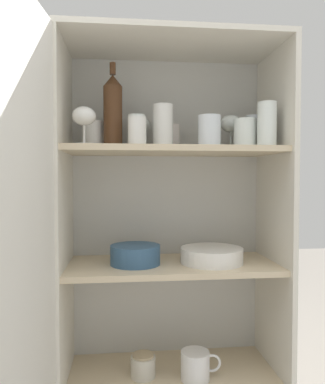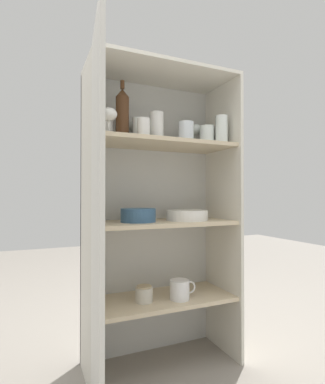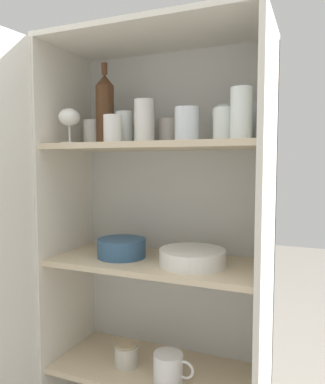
% 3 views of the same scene
% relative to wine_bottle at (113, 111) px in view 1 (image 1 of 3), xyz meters
% --- Properties ---
extents(cupboard_back_panel, '(0.77, 0.02, 1.49)m').
position_rel_wine_bottle_xyz_m(cupboard_back_panel, '(0.21, 0.16, -0.52)').
color(cupboard_back_panel, silver).
rests_on(cupboard_back_panel, ground_plane).
extents(cupboard_side_left, '(0.02, 0.36, 1.49)m').
position_rel_wine_bottle_xyz_m(cupboard_side_left, '(-0.17, -0.01, -0.52)').
color(cupboard_side_left, silver).
rests_on(cupboard_side_left, ground_plane).
extents(cupboard_side_right, '(0.02, 0.36, 1.49)m').
position_rel_wine_bottle_xyz_m(cupboard_side_right, '(0.58, -0.01, -0.52)').
color(cupboard_side_right, silver).
rests_on(cupboard_side_right, ground_plane).
extents(cupboard_top_panel, '(0.77, 0.36, 0.02)m').
position_rel_wine_bottle_xyz_m(cupboard_top_panel, '(0.21, -0.01, 0.23)').
color(cupboard_top_panel, silver).
rests_on(cupboard_top_panel, cupboard_side_left).
extents(shelf_board_lower, '(0.73, 0.32, 0.02)m').
position_rel_wine_bottle_xyz_m(shelf_board_lower, '(0.21, -0.01, -0.94)').
color(shelf_board_lower, beige).
extents(shelf_board_middle, '(0.73, 0.32, 0.02)m').
position_rel_wine_bottle_xyz_m(shelf_board_middle, '(0.21, -0.01, -0.54)').
color(shelf_board_middle, beige).
extents(shelf_board_upper, '(0.73, 0.32, 0.02)m').
position_rel_wine_bottle_xyz_m(shelf_board_upper, '(0.21, -0.01, -0.14)').
color(shelf_board_upper, beige).
extents(cupboard_door, '(0.06, 0.38, 1.49)m').
position_rel_wine_bottle_xyz_m(cupboard_door, '(-0.20, -0.38, -0.52)').
color(cupboard_door, silver).
rests_on(cupboard_door, ground_plane).
extents(tumbler_glass_0, '(0.08, 0.08, 0.11)m').
position_rel_wine_bottle_xyz_m(tumbler_glass_0, '(0.33, -0.05, -0.07)').
color(tumbler_glass_0, white).
rests_on(tumbler_glass_0, shelf_board_upper).
extents(tumbler_glass_1, '(0.06, 0.06, 0.09)m').
position_rel_wine_bottle_xyz_m(tumbler_glass_1, '(0.08, -0.09, -0.08)').
color(tumbler_glass_1, white).
rests_on(tumbler_glass_1, shelf_board_upper).
extents(tumbler_glass_2, '(0.07, 0.07, 0.15)m').
position_rel_wine_bottle_xyz_m(tumbler_glass_2, '(0.17, -0.03, -0.05)').
color(tumbler_glass_2, white).
rests_on(tumbler_glass_2, shelf_board_upper).
extents(tumbler_glass_3, '(0.06, 0.06, 0.11)m').
position_rel_wine_bottle_xyz_m(tumbler_glass_3, '(0.08, -0.00, -0.07)').
color(tumbler_glass_3, white).
rests_on(tumbler_glass_3, shelf_board_upper).
extents(tumbler_glass_4, '(0.07, 0.07, 0.13)m').
position_rel_wine_bottle_xyz_m(tumbler_glass_4, '(0.52, 0.04, -0.07)').
color(tumbler_glass_4, white).
rests_on(tumbler_glass_4, shelf_board_upper).
extents(tumbler_glass_5, '(0.06, 0.06, 0.15)m').
position_rel_wine_bottle_xyz_m(tumbler_glass_5, '(0.51, -0.10, -0.05)').
color(tumbler_glass_5, white).
rests_on(tumbler_glass_5, shelf_board_upper).
extents(tumbler_glass_6, '(0.06, 0.06, 0.09)m').
position_rel_wine_bottle_xyz_m(tumbler_glass_6, '(0.21, 0.07, -0.08)').
color(tumbler_glass_6, silver).
rests_on(tumbler_glass_6, shelf_board_upper).
extents(tumbler_glass_7, '(0.08, 0.08, 0.10)m').
position_rel_wine_bottle_xyz_m(tumbler_glass_7, '(-0.07, 0.03, -0.08)').
color(tumbler_glass_7, white).
rests_on(tumbler_glass_7, shelf_board_upper).
extents(tumbler_glass_8, '(0.08, 0.08, 0.10)m').
position_rel_wine_bottle_xyz_m(tumbler_glass_8, '(0.46, -0.05, -0.08)').
color(tumbler_glass_8, white).
rests_on(tumbler_glass_8, shelf_board_upper).
extents(wine_glass_0, '(0.08, 0.08, 0.12)m').
position_rel_wine_bottle_xyz_m(wine_glass_0, '(-0.09, -0.09, -0.04)').
color(wine_glass_0, white).
rests_on(wine_glass_0, shelf_board_upper).
extents(wine_glass_1, '(0.08, 0.08, 0.12)m').
position_rel_wine_bottle_xyz_m(wine_glass_1, '(0.10, 0.09, -0.04)').
color(wine_glass_1, white).
rests_on(wine_glass_1, shelf_board_upper).
extents(wine_glass_2, '(0.08, 0.08, 0.13)m').
position_rel_wine_bottle_xyz_m(wine_glass_2, '(0.43, 0.03, -0.04)').
color(wine_glass_2, white).
rests_on(wine_glass_2, shelf_board_upper).
extents(wine_bottle, '(0.07, 0.07, 0.29)m').
position_rel_wine_bottle_xyz_m(wine_bottle, '(0.00, 0.00, 0.00)').
color(wine_bottle, '#4C2D19').
rests_on(wine_bottle, shelf_board_upper).
extents(plate_stack_white, '(0.22, 0.22, 0.05)m').
position_rel_wine_bottle_xyz_m(plate_stack_white, '(0.35, -0.03, -0.51)').
color(plate_stack_white, white).
rests_on(plate_stack_white, shelf_board_middle).
extents(mixing_bowl_large, '(0.17, 0.17, 0.07)m').
position_rel_wine_bottle_xyz_m(mixing_bowl_large, '(0.08, -0.02, -0.50)').
color(mixing_bowl_large, '#33567A').
rests_on(mixing_bowl_large, shelf_board_middle).
extents(coffee_mug_primary, '(0.14, 0.10, 0.10)m').
position_rel_wine_bottle_xyz_m(coffee_mug_primary, '(0.28, -0.07, -0.88)').
color(coffee_mug_primary, white).
rests_on(coffee_mug_primary, shelf_board_lower).
extents(storage_jar, '(0.09, 0.09, 0.08)m').
position_rel_wine_bottle_xyz_m(storage_jar, '(0.10, -0.04, -0.89)').
color(storage_jar, beige).
rests_on(storage_jar, shelf_board_lower).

